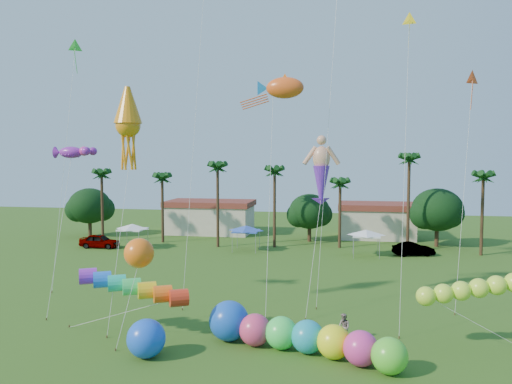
% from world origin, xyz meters
% --- Properties ---
extents(tree_line, '(69.46, 8.91, 11.00)m').
position_xyz_m(tree_line, '(3.57, 44.00, 4.28)').
color(tree_line, '#3A2819').
rests_on(tree_line, ground).
extents(buildings_row, '(35.00, 7.00, 4.00)m').
position_xyz_m(buildings_row, '(-3.09, 50.00, 2.00)').
color(buildings_row, beige).
rests_on(buildings_row, ground).
extents(tent_row, '(31.00, 4.00, 0.60)m').
position_xyz_m(tent_row, '(-6.00, 36.33, 2.75)').
color(tent_row, white).
rests_on(tent_row, ground).
extents(car_a, '(4.90, 1.97, 1.67)m').
position_xyz_m(car_a, '(-24.26, 35.78, 0.83)').
color(car_a, '#4C4C54').
rests_on(car_a, ground).
extents(car_b, '(4.83, 2.66, 1.51)m').
position_xyz_m(car_b, '(13.36, 37.43, 0.76)').
color(car_b, '#4C4C54').
rests_on(car_b, ground).
extents(spectator_b, '(1.00, 1.03, 1.66)m').
position_xyz_m(spectator_b, '(5.59, 9.25, 0.83)').
color(spectator_b, gray).
rests_on(spectator_b, ground).
extents(caterpillar_inflatable, '(11.74, 5.67, 2.44)m').
position_xyz_m(caterpillar_inflatable, '(2.79, 6.87, 1.02)').
color(caterpillar_inflatable, '#DA396C').
rests_on(caterpillar_inflatable, ground).
extents(blue_ball, '(2.17, 2.17, 2.17)m').
position_xyz_m(blue_ball, '(-5.30, 4.72, 1.08)').
color(blue_ball, blue).
rests_on(blue_ball, ground).
extents(rainbow_tube, '(10.11, 3.53, 3.44)m').
position_xyz_m(rainbow_tube, '(-5.93, 6.64, 2.91)').
color(rainbow_tube, red).
rests_on(rainbow_tube, ground).
extents(green_worm, '(8.80, 1.82, 3.79)m').
position_xyz_m(green_worm, '(10.27, 8.83, 3.11)').
color(green_worm, '#BFF336').
rests_on(green_worm, ground).
extents(orange_ball_kite, '(2.26, 2.94, 6.33)m').
position_xyz_m(orange_ball_kite, '(-6.64, 7.03, 5.42)').
color(orange_ball_kite, orange).
rests_on(orange_ball_kite, ground).
extents(merman_kite, '(2.50, 5.63, 12.40)m').
position_xyz_m(merman_kite, '(3.77, 17.22, 9.87)').
color(merman_kite, '#DF9E7E').
rests_on(merman_kite, ground).
extents(fish_kite, '(4.35, 6.63, 17.11)m').
position_xyz_m(fish_kite, '(1.16, 15.48, 16.23)').
color(fish_kite, '#F2571A').
rests_on(fish_kite, ground).
extents(squid_kite, '(2.45, 5.21, 16.10)m').
position_xyz_m(squid_kite, '(-9.04, 11.07, 13.38)').
color(squid_kite, orange).
rests_on(squid_kite, ground).
extents(lobster_kite, '(3.53, 4.76, 12.18)m').
position_xyz_m(lobster_kite, '(-14.42, 12.95, 11.55)').
color(lobster_kite, purple).
rests_on(lobster_kite, ground).
extents(delta_kite_red, '(2.23, 4.06, 17.76)m').
position_xyz_m(delta_kite_red, '(14.86, 19.12, 16.88)').
color(delta_kite_red, '#F2501A').
rests_on(delta_kite_red, ground).
extents(delta_kite_yellow, '(1.23, 3.95, 20.78)m').
position_xyz_m(delta_kite_yellow, '(9.59, 13.78, 19.71)').
color(delta_kite_yellow, yellow).
rests_on(delta_kite_yellow, ground).
extents(delta_kite_green, '(1.30, 4.20, 21.46)m').
position_xyz_m(delta_kite_green, '(-17.67, 19.55, 20.50)').
color(delta_kite_green, green).
rests_on(delta_kite_green, ground).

